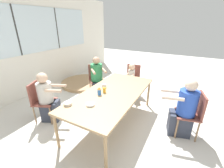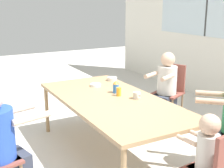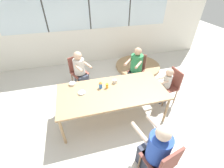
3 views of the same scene
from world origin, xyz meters
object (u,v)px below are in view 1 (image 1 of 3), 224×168
at_px(chair_for_woman_green_shirt, 194,111).
at_px(coffee_mug, 104,86).
at_px(folded_table_stack, 84,82).
at_px(person_man_blue_shirt, 48,100).
at_px(sippy_cup, 99,91).
at_px(bowl_cereal, 68,104).
at_px(chair_for_man_blue_shirt, 40,98).
at_px(person_man_teal_shirt, 97,79).
at_px(bowl_white_shallow, 90,105).
at_px(chair_for_man_teal_shirt, 96,76).
at_px(chair_for_toddler, 132,77).
at_px(person_toddler, 131,81).
at_px(person_woman_green_shirt, 183,111).
at_px(juice_glass, 104,90).

relative_size(chair_for_woman_green_shirt, coffee_mug, 9.28).
bearing_deg(folded_table_stack, chair_for_woman_green_shirt, -107.45).
bearing_deg(person_man_blue_shirt, chair_for_woman_green_shirt, 84.42).
relative_size(sippy_cup, bowl_cereal, 1.11).
distance_m(chair_for_man_blue_shirt, sippy_cup, 1.31).
relative_size(person_man_teal_shirt, bowl_white_shallow, 7.86).
height_order(person_man_blue_shirt, bowl_cereal, person_man_blue_shirt).
bearing_deg(chair_for_man_teal_shirt, chair_for_man_blue_shirt, 33.87).
bearing_deg(chair_for_woman_green_shirt, chair_for_toddler, 40.84).
bearing_deg(person_man_blue_shirt, person_toddler, 125.76).
relative_size(chair_for_man_blue_shirt, person_woman_green_shirt, 0.78).
xyz_separation_m(person_man_blue_shirt, person_toddler, (1.90, -1.10, -0.03)).
relative_size(coffee_mug, folded_table_stack, 0.06).
distance_m(chair_for_man_teal_shirt, sippy_cup, 1.57).
bearing_deg(chair_for_man_teal_shirt, person_woman_green_shirt, 116.76).
bearing_deg(bowl_white_shallow, person_man_blue_shirt, 87.47).
relative_size(chair_for_man_blue_shirt, bowl_cereal, 6.22).
height_order(chair_for_man_teal_shirt, person_woman_green_shirt, person_woman_green_shirt).
bearing_deg(person_man_teal_shirt, bowl_white_shallow, 73.73).
bearing_deg(chair_for_toddler, sippy_cup, 83.83).
xyz_separation_m(person_woman_green_shirt, bowl_cereal, (-1.09, 1.73, 0.23)).
height_order(person_woman_green_shirt, juice_glass, person_woman_green_shirt).
bearing_deg(chair_for_toddler, coffee_mug, 79.79).
bearing_deg(chair_for_toddler, chair_for_man_teal_shirt, 20.56).
height_order(person_woman_green_shirt, person_man_teal_shirt, person_man_teal_shirt).
bearing_deg(person_man_teal_shirt, coffee_mug, 85.49).
bearing_deg(bowl_cereal, folded_table_stack, 33.56).
relative_size(person_toddler, coffee_mug, 10.08).
bearing_deg(folded_table_stack, person_woman_green_shirt, -108.93).
bearing_deg(person_woman_green_shirt, coffee_mug, 83.21).
bearing_deg(chair_for_man_blue_shirt, folded_table_stack, 169.39).
bearing_deg(chair_for_man_blue_shirt, person_woman_green_shirt, 85.04).
distance_m(chair_for_man_teal_shirt, coffee_mug, 1.26).
xyz_separation_m(chair_for_toddler, person_woman_green_shirt, (-1.18, -1.44, -0.02)).
height_order(chair_for_toddler, person_man_blue_shirt, person_man_blue_shirt).
height_order(person_toddler, bowl_cereal, person_toddler).
xyz_separation_m(person_woman_green_shirt, sippy_cup, (-0.52, 1.47, 0.28)).
xyz_separation_m(chair_for_woman_green_shirt, person_toddler, (0.99, 1.59, -0.06)).
xyz_separation_m(person_toddler, coffee_mug, (-1.22, 0.13, 0.29)).
bearing_deg(chair_for_toddler, person_man_teal_shirt, 29.46).
bearing_deg(chair_for_man_teal_shirt, bowl_cereal, 63.79).
height_order(chair_for_man_blue_shirt, sippy_cup, chair_for_man_blue_shirt).
xyz_separation_m(person_man_teal_shirt, bowl_white_shallow, (-1.53, -0.89, 0.22)).
bearing_deg(chair_for_woman_green_shirt, coffee_mug, 83.87).
relative_size(chair_for_man_blue_shirt, person_man_teal_shirt, 0.77).
relative_size(chair_for_man_teal_shirt, chair_for_toddler, 1.00).
bearing_deg(chair_for_woman_green_shirt, bowl_cereal, 107.04).
distance_m(chair_for_woman_green_shirt, person_woman_green_shirt, 0.17).
bearing_deg(folded_table_stack, bowl_cereal, -146.44).
bearing_deg(chair_for_toddler, person_toddler, 90.00).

